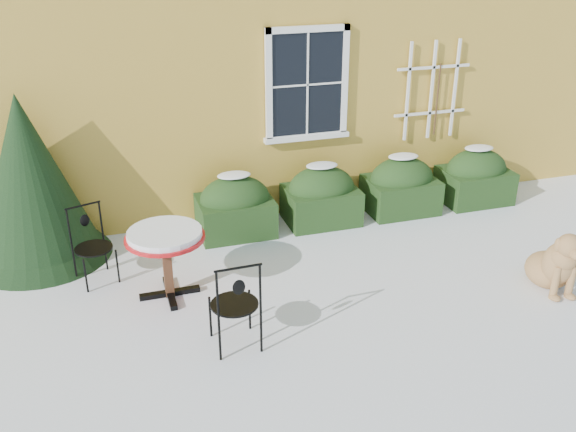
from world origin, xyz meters
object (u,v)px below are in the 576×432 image
object	(u,v)px
dog	(556,264)
bistro_table	(165,242)
patio_chair_near	(235,304)
evergreen_shrub	(32,195)
patio_chair_far	(92,245)

from	to	relation	value
dog	bistro_table	bearing A→B (deg)	172.62
bistro_table	patio_chair_near	distance (m)	1.35
bistro_table	dog	world-z (taller)	bistro_table
evergreen_shrub	patio_chair_far	world-z (taller)	evergreen_shrub
evergreen_shrub	patio_chair_far	bearing A→B (deg)	-51.93
bistro_table	evergreen_shrub	bearing A→B (deg)	134.51
patio_chair_far	bistro_table	bearing A→B (deg)	-56.95
patio_chair_far	patio_chair_near	bearing A→B (deg)	-72.37
patio_chair_far	dog	bearing A→B (deg)	-37.97
evergreen_shrub	bistro_table	bearing A→B (deg)	-45.49
patio_chair_near	patio_chair_far	xyz separation A→B (m)	(-1.36, 1.89, -0.04)
patio_chair_near	dog	distance (m)	3.93
patio_chair_near	evergreen_shrub	bearing A→B (deg)	-54.98
patio_chair_far	evergreen_shrub	bearing A→B (deg)	110.01
bistro_table	patio_chair_far	distance (m)	1.08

